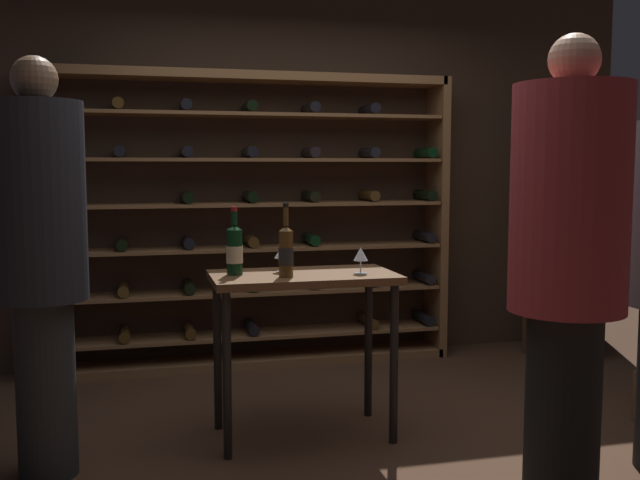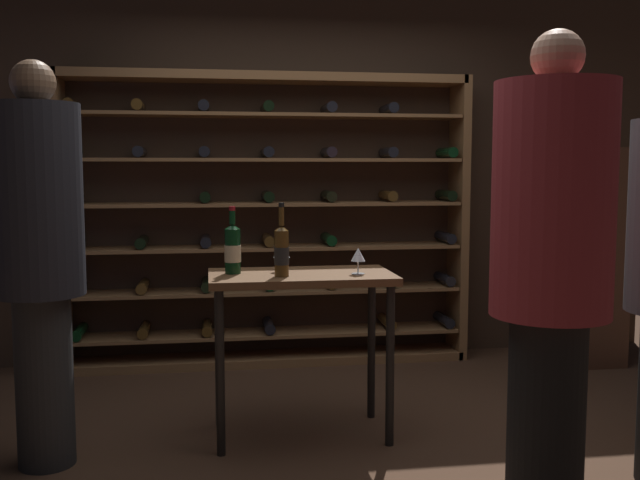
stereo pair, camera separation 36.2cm
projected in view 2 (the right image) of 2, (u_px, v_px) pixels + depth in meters
ground_plane at (349, 442)px, 3.79m from camera, size 9.61×9.61×0.00m
back_wall at (304, 164)px, 5.42m from camera, size 5.41×0.10×2.89m
wine_rack at (267, 222)px, 5.21m from camera, size 2.90×0.32×2.07m
tasting_table at (301, 297)px, 3.81m from camera, size 0.96×0.53×0.87m
person_guest_plum_blouse at (39, 245)px, 3.40m from camera, size 0.41×0.41×1.91m
person_bystander_dark_jacket at (551, 257)px, 2.84m from camera, size 0.47×0.47×1.95m
display_cabinet at (590, 257)px, 5.23m from camera, size 0.44×0.36×1.56m
wine_bottle_amber_reserve at (233, 249)px, 3.77m from camera, size 0.09×0.09×0.35m
wine_bottle_red_label at (282, 250)px, 3.67m from camera, size 0.08×0.08×0.37m
wine_glass_stemmed_left at (282, 252)px, 3.85m from camera, size 0.09×0.09×0.14m
wine_glass_stemmed_center at (358, 256)px, 3.75m from camera, size 0.07×0.07×0.14m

